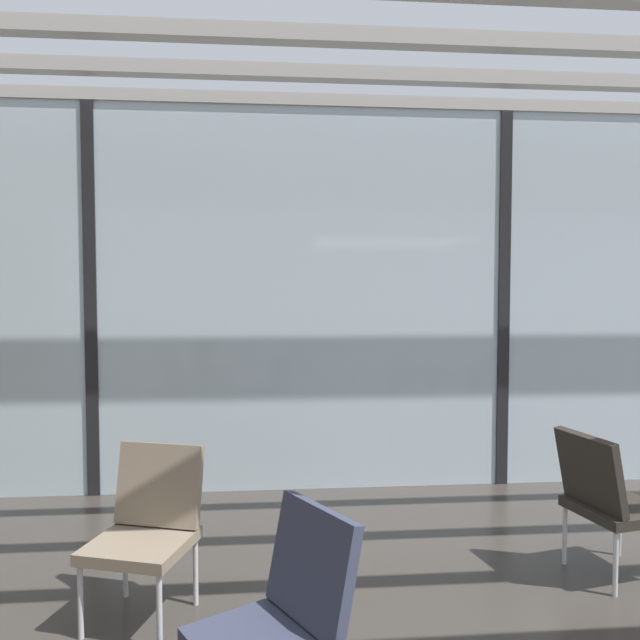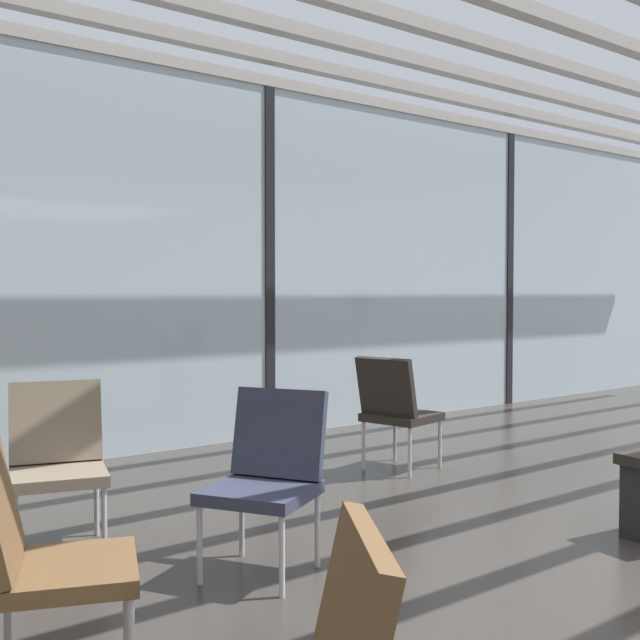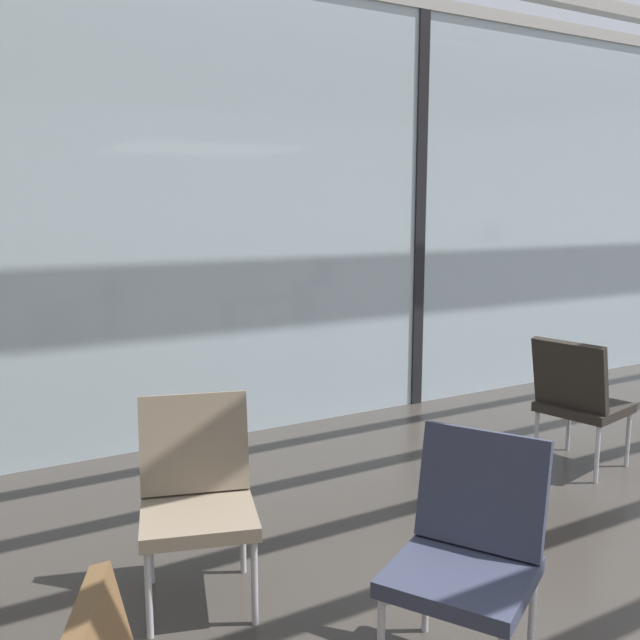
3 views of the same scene
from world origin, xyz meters
The scene contains 6 objects.
glass_curtain_wall centered at (0.00, 5.20, 1.62)m, with size 14.00×0.08×3.25m, color silver.
window_mullion_1 centered at (0.00, 5.20, 1.62)m, with size 0.10×0.12×3.25m, color black.
parked_airplane centered at (-1.59, 10.23, 2.28)m, with size 11.42×4.56×4.56m.
lounge_chair_0 centered at (-2.00, 2.26, 0.49)m, with size 0.69×0.68×0.87m.
lounge_chair_4 centered at (-0.05, 3.41, 0.49)m, with size 0.61×0.58×0.87m.
lounge_chair_5 centered at (-2.69, 3.24, 0.49)m, with size 0.61×0.64×0.87m.
Camera 3 is at (-3.65, 0.48, 1.70)m, focal length 39.10 mm.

